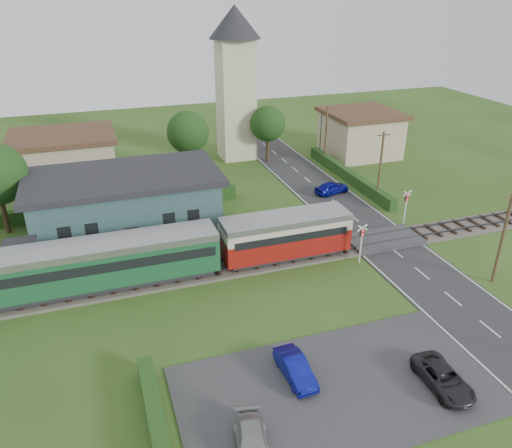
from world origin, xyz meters
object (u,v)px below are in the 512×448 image
object	(u,v)px
station_building	(126,203)
pedestrian_near	(224,239)
equipment_hut	(22,259)
church_tower	(235,73)
house_east	(360,133)
car_on_road	(332,188)
train	(54,270)
car_park_dark	(443,378)
pedestrian_far	(54,256)
crossing_signal_far	(406,202)
crossing_signal_near	(362,238)
car_park_blue	(295,368)
car_park_silver	(252,444)
house_west	(65,159)

from	to	relation	value
station_building	pedestrian_near	bearing A→B (deg)	-43.77
equipment_hut	church_tower	bearing A→B (deg)	44.75
equipment_hut	church_tower	distance (m)	33.48
church_tower	house_east	distance (m)	17.21
equipment_hut	station_building	bearing A→B (deg)	35.92
church_tower	car_on_road	size ratio (longest dim) A/B	4.75
car_on_road	house_east	bearing A→B (deg)	-54.09
equipment_hut	pedestrian_near	bearing A→B (deg)	-3.05
station_building	church_tower	size ratio (longest dim) A/B	0.91
station_building	train	size ratio (longest dim) A/B	0.37
train	car_park_dark	world-z (taller)	train
pedestrian_far	train	bearing A→B (deg)	168.36
train	church_tower	bearing A→B (deg)	51.54
crossing_signal_far	pedestrian_near	xyz separation A→B (m)	(-16.72, 0.01, -0.84)
crossing_signal_near	car_park_blue	world-z (taller)	crossing_signal_near
car_park_silver	pedestrian_near	size ratio (longest dim) A/B	2.20
crossing_signal_far	pedestrian_near	world-z (taller)	crossing_signal_far
crossing_signal_near	car_park_silver	size ratio (longest dim) A/B	0.87
car_on_road	crossing_signal_near	bearing A→B (deg)	148.39
house_east	pedestrian_far	world-z (taller)	house_east
equipment_hut	house_east	world-z (taller)	house_east
car_park_dark	pedestrian_near	distance (m)	19.43
equipment_hut	house_west	bearing A→B (deg)	81.38
house_east	car_park_blue	size ratio (longest dim) A/B	2.47
pedestrian_near	equipment_hut	bearing A→B (deg)	19.99
station_building	car_on_road	xyz separation A→B (m)	(20.72, 2.05, -2.01)
equipment_hut	church_tower	xyz separation A→B (m)	(23.00, 22.80, 8.48)
car_on_road	car_park_blue	xyz separation A→B (m)	(-13.97, -23.53, -0.01)
equipment_hut	crossing_signal_far	distance (m)	31.61
equipment_hut	house_east	distance (m)	42.41
station_building	house_east	xyz separation A→B (m)	(30.00, 13.01, 0.10)
church_tower	pedestrian_near	bearing A→B (deg)	-109.00
house_east	car_park_dark	world-z (taller)	house_east
station_building	pedestrian_far	xyz separation A→B (m)	(-5.86, -5.43, -1.31)
house_east	car_park_dark	xyz separation A→B (m)	(-16.06, -37.68, -2.17)
train	pedestrian_far	world-z (taller)	train
station_building	train	xyz separation A→B (m)	(-5.65, -8.99, -0.52)
car_park_blue	pedestrian_near	distance (m)	14.91
equipment_hut	car_park_blue	xyz separation A→B (m)	(14.75, -15.69, -1.08)
pedestrian_far	house_west	bearing A→B (deg)	-17.47
house_west	station_building	bearing A→B (deg)	-70.35
house_west	house_east	world-z (taller)	same
church_tower	house_east	bearing A→B (deg)	-14.93
equipment_hut	station_building	distance (m)	9.92
church_tower	pedestrian_near	world-z (taller)	church_tower
station_building	car_park_dark	world-z (taller)	station_building
car_park_dark	pedestrian_near	xyz separation A→B (m)	(-7.06, 18.08, 0.67)
car_park_dark	equipment_hut	bearing A→B (deg)	141.29
train	house_west	xyz separation A→B (m)	(0.65, 23.00, 0.61)
car_park_blue	pedestrian_far	distance (m)	20.43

